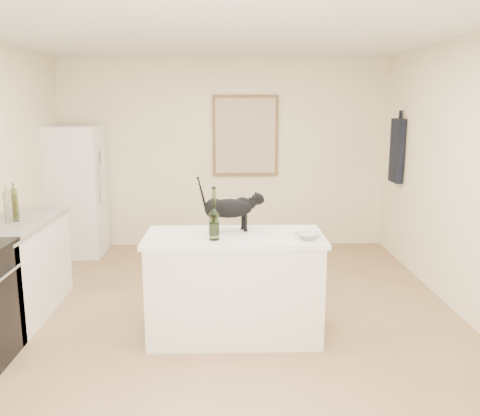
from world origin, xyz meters
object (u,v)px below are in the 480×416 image
at_px(wine_bottle, 214,217).
at_px(black_cat, 229,211).
at_px(fridge, 76,191).
at_px(glass_bowl, 308,236).

bearing_deg(wine_bottle, black_cat, 65.96).
relative_size(fridge, glass_bowl, 8.34).
bearing_deg(black_cat, fridge, 113.08).
distance_m(fridge, glass_bowl, 3.79).
xyz_separation_m(fridge, glass_bowl, (2.64, -2.71, 0.07)).
bearing_deg(fridge, glass_bowl, -45.73).
xyz_separation_m(black_cat, wine_bottle, (-0.12, -0.27, 0.01)).
bearing_deg(glass_bowl, wine_bottle, 179.23).
bearing_deg(wine_bottle, glass_bowl, -0.77).
distance_m(wine_bottle, glass_bowl, 0.77).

